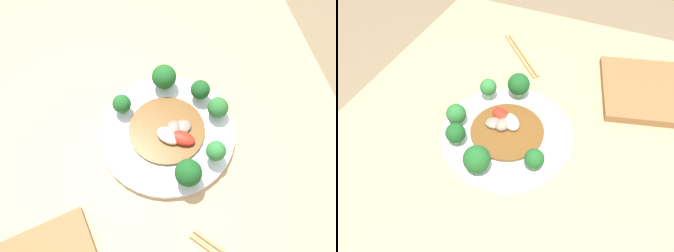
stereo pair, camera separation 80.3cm
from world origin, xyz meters
TOP-DOWN VIEW (x-y plane):
  - ground_plane at (0.00, 0.00)m, footprint 8.00×8.00m
  - table at (0.00, 0.00)m, footprint 1.19×0.84m
  - plate at (0.03, 0.00)m, footprint 0.30×0.30m
  - broccoli_east at (0.16, 0.02)m, footprint 0.06×0.06m
  - broccoli_west at (-0.08, 0.02)m, footprint 0.06×0.06m
  - broccoli_northeast at (0.12, 0.09)m, footprint 0.04×0.04m
  - broccoli_southwest at (-0.03, -0.09)m, footprint 0.04×0.04m
  - broccoli_north at (0.01, 0.12)m, footprint 0.05×0.05m
  - broccoli_northwest at (-0.04, 0.09)m, footprint 0.04×0.04m
  - stirfry_center at (0.04, 0.01)m, footprint 0.17×0.17m

SIDE VIEW (x-z plane):
  - ground_plane at x=0.00m, z-range 0.00..0.00m
  - table at x=0.00m, z-range 0.00..0.75m
  - plate at x=0.03m, z-range 0.75..0.77m
  - stirfry_center at x=0.04m, z-range 0.76..0.79m
  - broccoli_north at x=0.01m, z-range 0.77..0.83m
  - broccoli_southwest at x=-0.03m, z-range 0.77..0.83m
  - broccoli_northwest at x=-0.04m, z-range 0.77..0.83m
  - broccoli_northeast at x=0.12m, z-range 0.78..0.84m
  - broccoli_west at x=-0.08m, z-range 0.77..0.84m
  - broccoli_east at x=0.16m, z-range 0.78..0.84m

